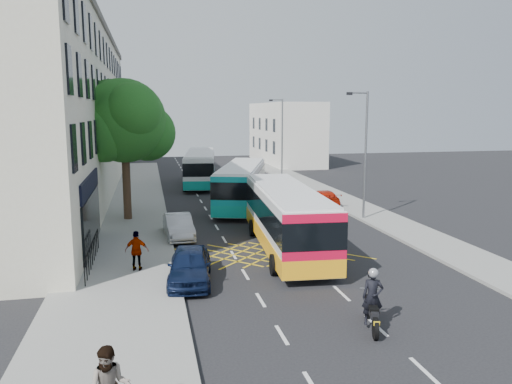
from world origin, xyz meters
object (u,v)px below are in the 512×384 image
bus_mid (241,185)px  lamp_far (281,134)px  bus_far (200,168)px  street_tree (124,122)px  bus_near (286,218)px  motorbike (372,300)px  parked_car_silver (179,226)px  parked_car_blue (190,265)px  red_hatchback (323,198)px  distant_car_silver (236,168)px  distant_car_grey (201,163)px  pedestrian_far (137,251)px  lamp_near (364,148)px

bus_mid → lamp_far: bearing=81.8°
bus_mid → bus_far: bearing=116.2°
street_tree → lamp_far: size_ratio=1.10×
bus_near → bus_mid: bearing=94.6°
motorbike → parked_car_silver: bearing=128.8°
parked_car_blue → red_hatchback: (11.10, 14.87, -0.15)m
lamp_far → bus_near: lamp_far is taller
parked_car_blue → parked_car_silver: 7.41m
bus_mid → parked_car_blue: size_ratio=2.67×
motorbike → bus_mid: bearing=107.3°
street_tree → distant_car_silver: street_tree is taller
motorbike → street_tree: bearing=131.0°
street_tree → parked_car_silver: (2.91, -5.07, -5.63)m
motorbike → parked_car_blue: (-5.36, 5.64, -0.23)m
parked_car_silver → distant_car_silver: bearing=70.3°
distant_car_grey → pedestrian_far: 40.95m
parked_car_blue → parked_car_silver: size_ratio=1.06×
parked_car_silver → red_hatchback: 13.38m
distant_car_grey → parked_car_blue: bearing=-98.9°
pedestrian_far → parked_car_blue: bearing=153.0°
red_hatchback → bus_mid: bearing=-5.7°
parked_car_silver → distant_car_grey: parked_car_silver is taller
lamp_near → parked_car_blue: 15.64m
lamp_near → parked_car_silver: 12.62m
pedestrian_far → lamp_near: bearing=-139.8°
parked_car_blue → distant_car_silver: 35.91m
bus_mid → bus_far: 11.74m
lamp_near → street_tree: bearing=168.6°
lamp_far → bus_near: (-6.66, -25.68, -2.94)m
lamp_near → bus_far: bearing=115.9°
distant_car_grey → street_tree: bearing=-107.1°
lamp_far → lamp_near: bearing=-90.0°
bus_far → pedestrian_far: (-5.39, -25.43, -0.65)m
lamp_far → pedestrian_far: 31.35m
lamp_near → bus_near: lamp_near is taller
bus_far → parked_car_silver: size_ratio=2.88×
red_hatchback → distant_car_silver: size_ratio=0.99×
parked_car_silver → pedestrian_far: 6.15m
motorbike → distant_car_grey: motorbike is taller
bus_near → bus_far: bearing=98.8°
lamp_near → distant_car_grey: (-6.91, 32.48, -4.00)m
motorbike → pedestrian_far: (-7.48, 7.28, 0.06)m
street_tree → parked_car_silver: bearing=-60.1°
lamp_near → distant_car_grey: size_ratio=1.81×
lamp_far → parked_car_blue: (-11.80, -29.51, -3.89)m
motorbike → parked_car_blue: size_ratio=0.53×
lamp_far → parked_car_blue: 32.02m
motorbike → parked_car_silver: motorbike is taller
distant_car_silver → lamp_far: bearing=131.6°
lamp_near → pedestrian_far: (-13.92, -7.86, -3.60)m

